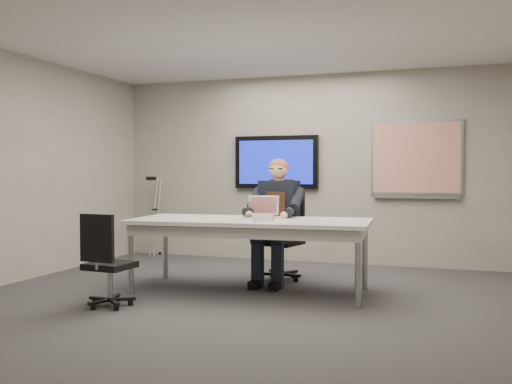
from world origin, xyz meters
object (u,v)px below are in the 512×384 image
(seated_person, at_px, (274,233))
(laptop, at_px, (261,212))
(conference_table, at_px, (250,228))
(office_chair_near, at_px, (108,278))
(office_chair_far, at_px, (282,252))

(seated_person, bearing_deg, laptop, -101.34)
(conference_table, bearing_deg, laptop, 78.06)
(seated_person, bearing_deg, office_chair_near, -121.11)
(office_chair_far, height_order, office_chair_near, office_chair_far)
(seated_person, distance_m, laptop, 0.40)
(office_chair_far, bearing_deg, seated_person, -78.85)
(seated_person, bearing_deg, conference_table, -97.67)
(conference_table, height_order, seated_person, seated_person)
(office_chair_far, bearing_deg, office_chair_near, -108.01)
(conference_table, height_order, office_chair_near, office_chair_near)
(conference_table, xyz_separation_m, office_chair_near, (-1.09, -1.17, -0.43))
(conference_table, relative_size, office_chair_far, 2.49)
(office_chair_far, relative_size, seated_person, 0.72)
(laptop, bearing_deg, office_chair_near, -151.61)
(office_chair_far, distance_m, office_chair_near, 2.33)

